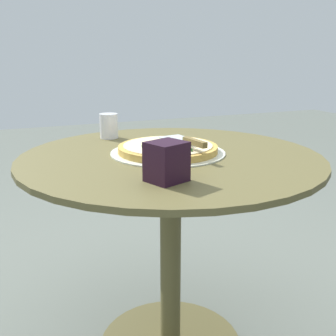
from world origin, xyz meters
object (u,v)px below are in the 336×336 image
Objects in this scene: pizza_server at (186,140)px; drinking_cup at (109,126)px; napkin_dispenser at (167,162)px; pizza_on_tray at (168,149)px; patio_table at (171,210)px.

drinking_cup is (0.15, -0.38, -0.00)m from pizza_server.
drinking_cup is at bearing 68.20° from napkin_dispenser.
pizza_on_tray is 0.31m from napkin_dispenser.
drinking_cup is (0.12, -0.34, 0.24)m from patio_table.
pizza_on_tray reaches higher than patio_table.
napkin_dispenser is (0.12, 0.29, 0.04)m from pizza_on_tray.
drinking_cup is 0.91× the size of napkin_dispenser.
pizza_on_tray is 3.65× the size of napkin_dispenser.
patio_table is at bearing 43.75° from napkin_dispenser.
napkin_dispenser reaches higher than pizza_server.
drinking_cup is at bearing -71.12° from patio_table.
patio_table is 9.45× the size of napkin_dispenser.
napkin_dispenser is (0.00, 0.60, 0.00)m from drinking_cup.
patio_table is 0.44m from drinking_cup.
patio_table is at bearing -46.38° from pizza_server.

